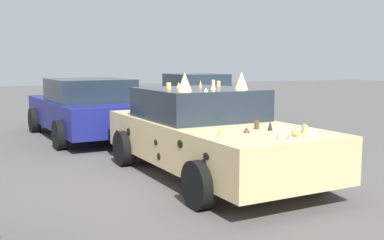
{
  "coord_description": "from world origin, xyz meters",
  "views": [
    {
      "loc": [
        -6.44,
        3.02,
        1.78
      ],
      "look_at": [
        0.0,
        0.3,
        0.9
      ],
      "focal_mm": 43.53,
      "sensor_mm": 36.0,
      "label": 1
    }
  ],
  "objects": [
    {
      "name": "parked_sedan_far_right",
      "position": [
        4.54,
        1.08,
        0.69
      ],
      "size": [
        4.51,
        2.43,
        1.39
      ],
      "rotation": [
        0.0,
        0.0,
        0.11
      ],
      "color": "navy",
      "rests_on": "ground"
    },
    {
      "name": "ground_plane",
      "position": [
        0.0,
        0.0,
        0.0
      ],
      "size": [
        60.0,
        60.0,
        0.0
      ],
      "primitive_type": "plane",
      "color": "#514F4C"
    },
    {
      "name": "parked_sedan_row_back_far",
      "position": [
        7.4,
        -2.87,
        0.68
      ],
      "size": [
        4.47,
        2.07,
        1.39
      ],
      "rotation": [
        0.0,
        0.0,
        0.02
      ],
      "color": "silver",
      "rests_on": "ground"
    },
    {
      "name": "art_car_decorated",
      "position": [
        0.08,
        0.01,
        0.67
      ],
      "size": [
        4.48,
        2.34,
        1.62
      ],
      "rotation": [
        0.0,
        0.0,
        3.23
      ],
      "color": "#D8BC7F",
      "rests_on": "ground"
    }
  ]
}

